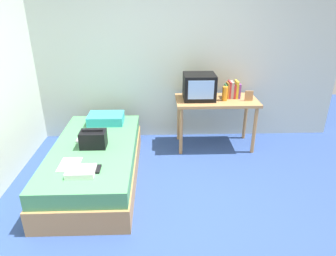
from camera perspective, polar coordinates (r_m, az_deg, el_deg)
The scene contains 14 objects.
ground_plane at distance 3.33m, azimuth 1.07°, elevation -15.68°, with size 8.00×8.00×0.00m, color #2D4784.
wall_back at distance 4.64m, azimuth -0.12°, elevation 13.68°, with size 5.20×0.10×2.60m, color silver.
bed at distance 3.86m, azimuth -13.42°, elevation -6.29°, with size 1.00×2.00×0.45m.
desk at distance 4.45m, azimuth 9.00°, elevation 4.21°, with size 1.16×0.60×0.74m.
tv at distance 4.34m, azimuth 5.86°, elevation 7.69°, with size 0.44×0.39×0.36m.
water_bottle at distance 4.36m, azimuth 10.61°, elevation 6.34°, with size 0.08×0.08×0.20m, color orange.
book_row at distance 4.50m, azimuth 11.99°, elevation 6.97°, with size 0.21×0.17×0.25m.
picture_frame at distance 4.43m, azimuth 14.91°, elevation 5.85°, with size 0.11×0.02×0.14m, color #9E754C.
pillow at distance 4.35m, azimuth -11.53°, elevation 1.75°, with size 0.48×0.34×0.13m, color #33A8B7.
handbag at distance 3.68m, azimuth -13.80°, elevation -2.03°, with size 0.30×0.20×0.22m.
magazine at distance 3.42m, azimuth -17.92°, elevation -6.52°, with size 0.21×0.29×0.01m, color white.
remote_dark at distance 3.24m, azimuth -12.90°, elevation -7.49°, with size 0.04×0.16×0.02m, color black.
remote_silver at distance 3.93m, azimuth -16.36°, elevation -2.09°, with size 0.04×0.14×0.02m, color #B7B7BC.
folded_towel at distance 3.21m, azimuth -15.97°, elevation -7.83°, with size 0.28×0.22×0.06m, color white.
Camera 1 is at (-0.15, -2.56, 2.12)m, focal length 32.57 mm.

